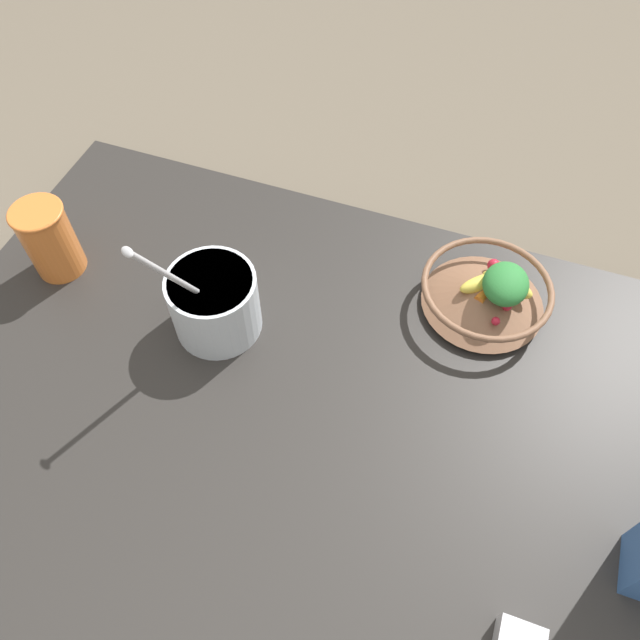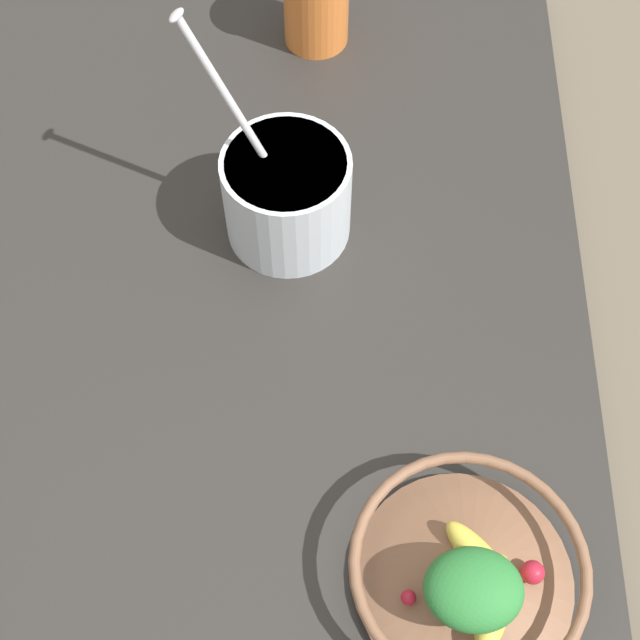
% 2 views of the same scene
% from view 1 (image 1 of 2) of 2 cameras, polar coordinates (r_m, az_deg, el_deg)
% --- Properties ---
extents(ground_plane, '(6.00, 6.00, 0.00)m').
position_cam_1_polar(ground_plane, '(0.85, -6.33, -18.55)').
color(ground_plane, '#665B4C').
extents(countertop, '(1.12, 1.12, 0.03)m').
position_cam_1_polar(countertop, '(0.83, -6.45, -18.21)').
color(countertop, '#2D2B28').
rests_on(countertop, ground_plane).
extents(fruit_bowl, '(0.20, 0.20, 0.09)m').
position_cam_1_polar(fruit_bowl, '(0.96, 15.09, 2.47)').
color(fruit_bowl, brown).
rests_on(fruit_bowl, countertop).
extents(yogurt_tub, '(0.13, 0.16, 0.25)m').
position_cam_1_polar(yogurt_tub, '(0.90, -9.67, 1.72)').
color(yogurt_tub, silver).
rests_on(yogurt_tub, countertop).
extents(drinking_cup, '(0.08, 0.08, 0.12)m').
position_cam_1_polar(drinking_cup, '(1.05, -23.55, 6.84)').
color(drinking_cup, orange).
rests_on(drinking_cup, countertop).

